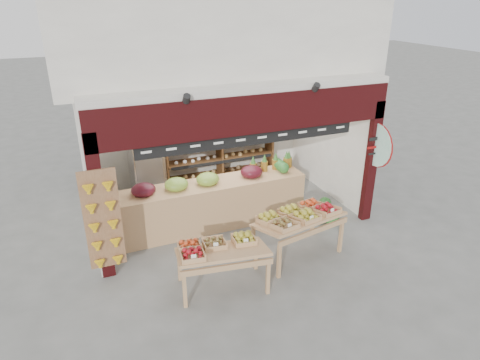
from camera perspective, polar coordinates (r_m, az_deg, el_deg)
name	(u,v)px	position (r m, az deg, el deg)	size (l,w,h in m)	color
ground	(232,220)	(9.50, -1.10, -5.30)	(60.00, 60.00, 0.00)	#60605C
shop_structure	(204,27)	(9.86, -4.89, 19.65)	(6.36, 5.12, 5.40)	silver
banana_board	(103,223)	(7.46, -17.77, -5.44)	(0.60, 0.15, 1.80)	#936643
gift_sign	(377,145)	(9.20, 17.76, 4.47)	(0.04, 0.93, 0.92)	#C3F6DC
back_shelving	(220,144)	(10.79, -2.74, 4.76)	(2.84, 0.46, 1.77)	brown
refrigerator	(147,166)	(10.14, -12.33, 1.82)	(0.71, 0.71, 1.84)	#B8BABF
cardboard_stack	(161,214)	(9.42, -10.53, -4.46)	(1.05, 0.74, 0.61)	beige
mid_counter	(213,202)	(9.06, -3.64, -2.98)	(3.98, 0.85, 1.22)	tan
display_table_left	(215,249)	(7.15, -3.30, -9.22)	(1.59, 1.03, 0.96)	tan
display_table_right	(299,217)	(8.00, 7.83, -4.89)	(1.75, 1.19, 1.03)	tan
watermelon_pile	(324,213)	(9.59, 11.10, -4.31)	(0.67, 0.67, 0.52)	#1F531B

